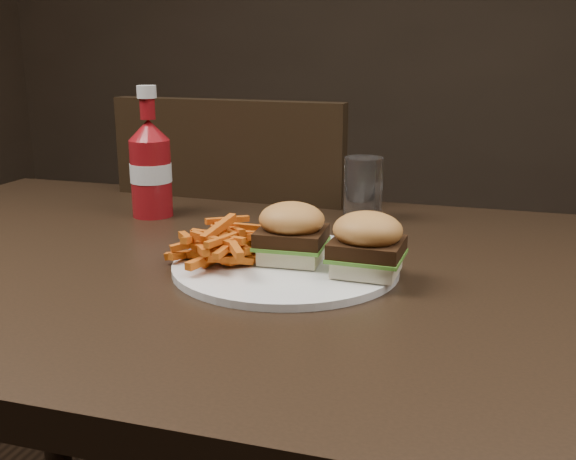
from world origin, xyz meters
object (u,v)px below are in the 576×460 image
(chair_far, at_px, (270,317))
(plate, at_px, (286,266))
(tumbler, at_px, (363,187))
(dining_table, at_px, (206,271))
(ketchup_bottle, at_px, (151,180))

(chair_far, bearing_deg, plate, 113.31)
(chair_far, bearing_deg, tumbler, 133.88)
(chair_far, distance_m, tumbler, 0.54)
(chair_far, height_order, tumbler, tumbler)
(dining_table, height_order, tumbler, tumbler)
(plate, xyz_separation_m, tumbler, (0.04, 0.28, 0.05))
(dining_table, bearing_deg, ketchup_bottle, 133.90)
(dining_table, xyz_separation_m, ketchup_bottle, (-0.18, 0.18, 0.08))
(dining_table, xyz_separation_m, tumbler, (0.16, 0.26, 0.08))
(chair_far, relative_size, ketchup_bottle, 3.50)
(dining_table, height_order, ketchup_bottle, ketchup_bottle)
(dining_table, bearing_deg, tumbler, 57.23)
(plate, bearing_deg, tumbler, 80.87)
(plate, bearing_deg, dining_table, 169.77)
(dining_table, distance_m, ketchup_bottle, 0.27)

